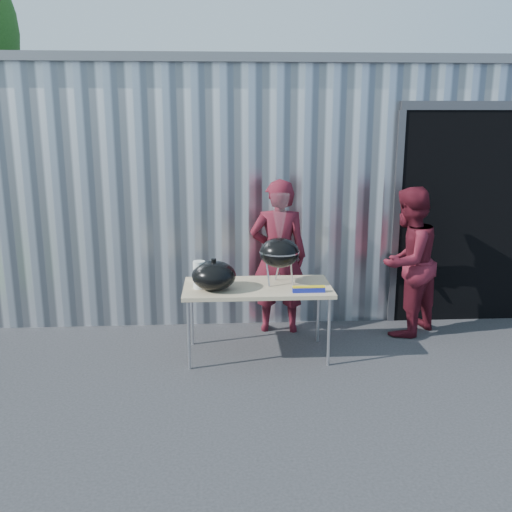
{
  "coord_description": "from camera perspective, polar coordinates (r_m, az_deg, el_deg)",
  "views": [
    {
      "loc": [
        0.02,
        -4.8,
        2.42
      ],
      "look_at": [
        0.36,
        0.81,
        1.05
      ],
      "focal_mm": 40.0,
      "sensor_mm": 36.0,
      "label": 1
    }
  ],
  "objects": [
    {
      "name": "ground",
      "position": [
        5.38,
        -3.38,
        -13.08
      ],
      "size": [
        80.0,
        80.0,
        0.0
      ],
      "primitive_type": "plane",
      "color": "#2B2B2E"
    },
    {
      "name": "building",
      "position": [
        9.47,
        2.02,
        8.37
      ],
      "size": [
        8.2,
        6.2,
        3.1
      ],
      "color": "silver",
      "rests_on": "ground"
    },
    {
      "name": "folding_table",
      "position": [
        5.83,
        0.14,
        -3.37
      ],
      "size": [
        1.5,
        0.75,
        0.75
      ],
      "color": "tan",
      "rests_on": "ground"
    },
    {
      "name": "kettle_grill",
      "position": [
        5.78,
        2.36,
        1.25
      ],
      "size": [
        0.41,
        0.41,
        0.93
      ],
      "color": "black",
      "rests_on": "folding_table"
    },
    {
      "name": "grill_lid",
      "position": [
        5.67,
        -4.23,
        -1.97
      ],
      "size": [
        0.44,
        0.44,
        0.32
      ],
      "color": "black",
      "rests_on": "folding_table"
    },
    {
      "name": "paper_towels",
      "position": [
        5.72,
        -5.7,
        -1.88
      ],
      "size": [
        0.12,
        0.12,
        0.28
      ],
      "primitive_type": "cylinder",
      "color": "white",
      "rests_on": "folding_table"
    },
    {
      "name": "white_tub",
      "position": [
        6.0,
        -5.24,
        -2.01
      ],
      "size": [
        0.2,
        0.15,
        0.1
      ],
      "primitive_type": "cube",
      "color": "white",
      "rests_on": "folding_table"
    },
    {
      "name": "foil_box",
      "position": [
        5.62,
        5.29,
        -3.33
      ],
      "size": [
        0.32,
        0.05,
        0.06
      ],
      "color": "navy",
      "rests_on": "folding_table"
    },
    {
      "name": "person_cook",
      "position": [
        6.47,
        2.26,
        -0.06
      ],
      "size": [
        0.68,
        0.47,
        1.76
      ],
      "primitive_type": "imported",
      "rotation": [
        0.0,
        0.0,
        3.06
      ],
      "color": "#581420",
      "rests_on": "ground"
    },
    {
      "name": "person_bystander",
      "position": [
        6.61,
        14.89,
        -0.57
      ],
      "size": [
        1.04,
        1.02,
        1.68
      ],
      "primitive_type": "imported",
      "rotation": [
        0.0,
        0.0,
        3.86
      ],
      "color": "#581420",
      "rests_on": "ground"
    }
  ]
}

